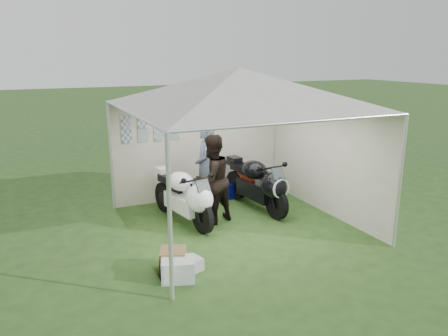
{
  "coord_description": "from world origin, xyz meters",
  "views": [
    {
      "loc": [
        -3.58,
        -7.1,
        3.22
      ],
      "look_at": [
        -0.14,
        0.35,
        1.09
      ],
      "focal_mm": 35.0,
      "sensor_mm": 36.0,
      "label": 1
    }
  ],
  "objects_px": {
    "crate_2": "(193,265)",
    "equipment_box": "(260,185)",
    "motorcycle_black": "(259,183)",
    "crate_0": "(178,269)",
    "person_blue_jacket": "(205,167)",
    "crate_1": "(173,260)",
    "paddock_stand": "(234,190)",
    "canopy_tent": "(239,92)",
    "motorcycle_white": "(185,195)",
    "person_dark_jacket": "(212,179)"
  },
  "relations": [
    {
      "from": "motorcycle_black",
      "to": "person_dark_jacket",
      "type": "xyz_separation_m",
      "value": [
        -1.18,
        -0.24,
        0.28
      ]
    },
    {
      "from": "paddock_stand",
      "to": "person_blue_jacket",
      "type": "xyz_separation_m",
      "value": [
        -0.89,
        -0.45,
        0.75
      ]
    },
    {
      "from": "equipment_box",
      "to": "crate_2",
      "type": "height_order",
      "value": "equipment_box"
    },
    {
      "from": "paddock_stand",
      "to": "crate_1",
      "type": "height_order",
      "value": "paddock_stand"
    },
    {
      "from": "motorcycle_white",
      "to": "crate_1",
      "type": "xyz_separation_m",
      "value": [
        -0.84,
        -1.78,
        -0.4
      ]
    },
    {
      "from": "canopy_tent",
      "to": "motorcycle_black",
      "type": "height_order",
      "value": "canopy_tent"
    },
    {
      "from": "crate_1",
      "to": "equipment_box",
      "type": "bearing_deg",
      "value": 41.47
    },
    {
      "from": "motorcycle_black",
      "to": "person_blue_jacket",
      "type": "bearing_deg",
      "value": 146.05
    },
    {
      "from": "person_blue_jacket",
      "to": "paddock_stand",
      "type": "bearing_deg",
      "value": 138.32
    },
    {
      "from": "motorcycle_black",
      "to": "crate_0",
      "type": "xyz_separation_m",
      "value": [
        -2.54,
        -2.15,
        -0.44
      ]
    },
    {
      "from": "motorcycle_black",
      "to": "crate_0",
      "type": "bearing_deg",
      "value": -145.46
    },
    {
      "from": "person_dark_jacket",
      "to": "crate_2",
      "type": "relative_size",
      "value": 6.38
    },
    {
      "from": "equipment_box",
      "to": "crate_1",
      "type": "height_order",
      "value": "equipment_box"
    },
    {
      "from": "crate_0",
      "to": "motorcycle_white",
      "type": "bearing_deg",
      "value": 67.28
    },
    {
      "from": "motorcycle_white",
      "to": "motorcycle_black",
      "type": "relative_size",
      "value": 0.95
    },
    {
      "from": "canopy_tent",
      "to": "person_dark_jacket",
      "type": "relative_size",
      "value": 3.22
    },
    {
      "from": "motorcycle_white",
      "to": "motorcycle_black",
      "type": "bearing_deg",
      "value": -8.05
    },
    {
      "from": "motorcycle_white",
      "to": "person_dark_jacket",
      "type": "height_order",
      "value": "person_dark_jacket"
    },
    {
      "from": "person_blue_jacket",
      "to": "crate_0",
      "type": "xyz_separation_m",
      "value": [
        -1.55,
        -2.68,
        -0.76
      ]
    },
    {
      "from": "motorcycle_white",
      "to": "crate_2",
      "type": "relative_size",
      "value": 7.57
    },
    {
      "from": "canopy_tent",
      "to": "paddock_stand",
      "type": "relative_size",
      "value": 12.09
    },
    {
      "from": "equipment_box",
      "to": "crate_1",
      "type": "relative_size",
      "value": 1.39
    },
    {
      "from": "paddock_stand",
      "to": "equipment_box",
      "type": "relative_size",
      "value": 0.87
    },
    {
      "from": "paddock_stand",
      "to": "person_blue_jacket",
      "type": "distance_m",
      "value": 1.25
    },
    {
      "from": "motorcycle_white",
      "to": "crate_2",
      "type": "xyz_separation_m",
      "value": [
        -0.58,
        -1.91,
        -0.47
      ]
    },
    {
      "from": "canopy_tent",
      "to": "person_blue_jacket",
      "type": "distance_m",
      "value": 2.01
    },
    {
      "from": "paddock_stand",
      "to": "crate_0",
      "type": "height_order",
      "value": "paddock_stand"
    },
    {
      "from": "paddock_stand",
      "to": "crate_2",
      "type": "height_order",
      "value": "paddock_stand"
    },
    {
      "from": "person_blue_jacket",
      "to": "crate_1",
      "type": "bearing_deg",
      "value": -11.1
    },
    {
      "from": "person_blue_jacket",
      "to": "canopy_tent",
      "type": "bearing_deg",
      "value": 31.47
    },
    {
      "from": "equipment_box",
      "to": "paddock_stand",
      "type": "bearing_deg",
      "value": 164.61
    },
    {
      "from": "paddock_stand",
      "to": "equipment_box",
      "type": "bearing_deg",
      "value": -15.39
    },
    {
      "from": "crate_1",
      "to": "motorcycle_black",
      "type": "bearing_deg",
      "value": 36.39
    },
    {
      "from": "crate_1",
      "to": "person_blue_jacket",
      "type": "bearing_deg",
      "value": 57.45
    },
    {
      "from": "crate_0",
      "to": "crate_1",
      "type": "relative_size",
      "value": 1.25
    },
    {
      "from": "canopy_tent",
      "to": "paddock_stand",
      "type": "bearing_deg",
      "value": 66.38
    },
    {
      "from": "person_blue_jacket",
      "to": "crate_2",
      "type": "xyz_separation_m",
      "value": [
        -1.26,
        -2.53,
        -0.82
      ]
    },
    {
      "from": "canopy_tent",
      "to": "motorcycle_white",
      "type": "relative_size",
      "value": 2.72
    },
    {
      "from": "motorcycle_black",
      "to": "crate_2",
      "type": "distance_m",
      "value": 3.05
    },
    {
      "from": "crate_2",
      "to": "equipment_box",
      "type": "bearing_deg",
      "value": 45.5
    },
    {
      "from": "equipment_box",
      "to": "motorcycle_white",
      "type": "bearing_deg",
      "value": -157.66
    },
    {
      "from": "person_blue_jacket",
      "to": "equipment_box",
      "type": "distance_m",
      "value": 1.66
    },
    {
      "from": "motorcycle_black",
      "to": "person_blue_jacket",
      "type": "xyz_separation_m",
      "value": [
        -0.99,
        0.53,
        0.32
      ]
    },
    {
      "from": "motorcycle_black",
      "to": "equipment_box",
      "type": "distance_m",
      "value": 1.02
    },
    {
      "from": "motorcycle_white",
      "to": "crate_1",
      "type": "distance_m",
      "value": 2.01
    },
    {
      "from": "motorcycle_white",
      "to": "canopy_tent",
      "type": "bearing_deg",
      "value": -41.37
    },
    {
      "from": "person_blue_jacket",
      "to": "motorcycle_white",
      "type": "bearing_deg",
      "value": -26.65
    },
    {
      "from": "motorcycle_black",
      "to": "equipment_box",
      "type": "relative_size",
      "value": 4.06
    },
    {
      "from": "canopy_tent",
      "to": "crate_0",
      "type": "xyz_separation_m",
      "value": [
        -1.75,
        -1.55,
        -2.41
      ]
    },
    {
      "from": "motorcycle_black",
      "to": "paddock_stand",
      "type": "bearing_deg",
      "value": 90.0
    }
  ]
}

